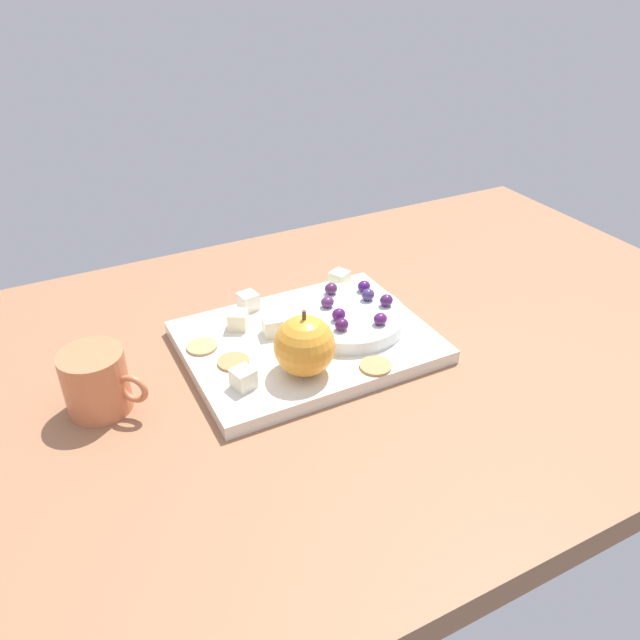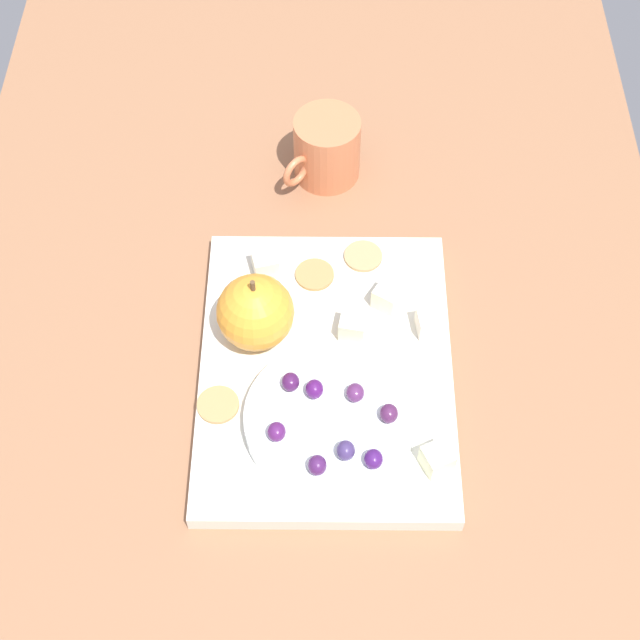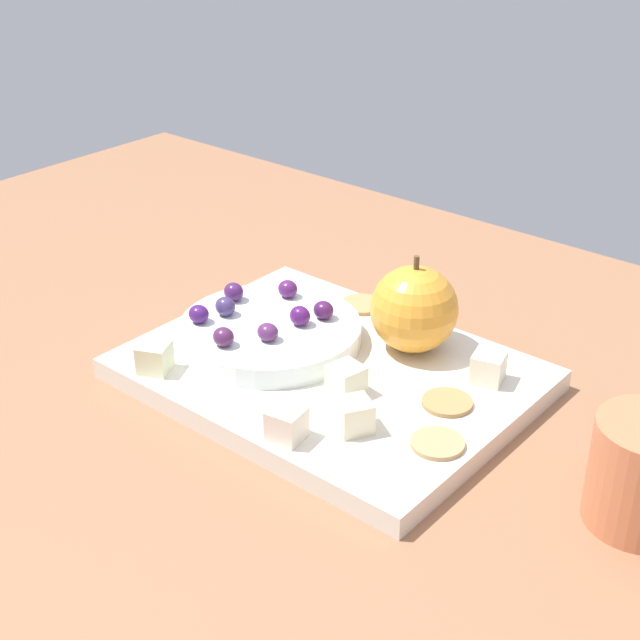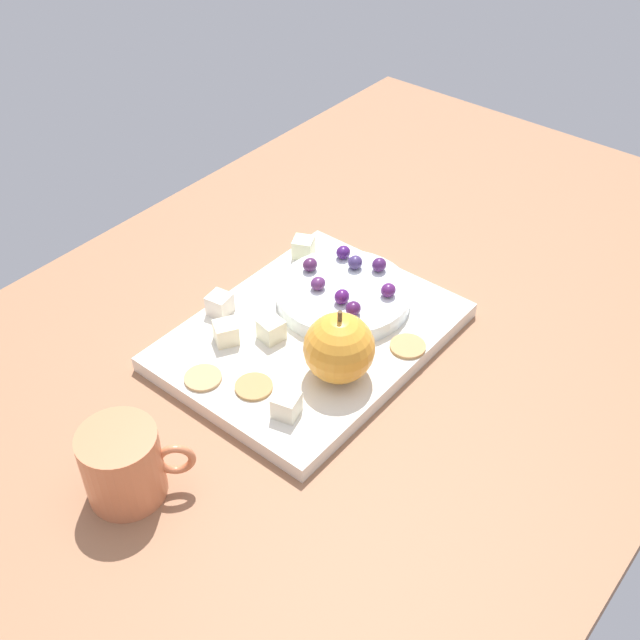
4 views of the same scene
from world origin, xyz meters
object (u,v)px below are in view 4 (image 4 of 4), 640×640
at_px(cup, 124,464).
at_px(grape_5, 343,252).
at_px(grape_0, 379,265).
at_px(grape_3, 388,290).
at_px(cheese_cube_1, 286,405).
at_px(cracker_0, 203,378).
at_px(cheese_cube_4, 303,247).
at_px(grape_4, 310,265).
at_px(cheese_cube_3, 220,304).
at_px(apple_whole, 339,348).
at_px(cheese_cube_0, 226,333).
at_px(grape_2, 342,297).
at_px(cheese_cube_2, 271,330).
at_px(cracker_1, 254,387).
at_px(cracker_2, 408,346).
at_px(platter, 311,336).
at_px(serving_dish, 344,295).
at_px(grape_6, 318,283).
at_px(grape_7, 353,308).

bearing_deg(cup, grape_5, 6.44).
height_order(grape_0, grape_3, same).
bearing_deg(cheese_cube_1, grape_3, 5.35).
xyz_separation_m(cheese_cube_1, cracker_0, (-0.02, 0.11, -0.01)).
distance_m(cheese_cube_4, grape_0, 0.12).
distance_m(cheese_cube_1, grape_4, 0.23).
xyz_separation_m(cheese_cube_4, grape_5, (0.01, -0.06, 0.02)).
xyz_separation_m(cheese_cube_3, cracker_0, (-0.10, -0.07, -0.01)).
relative_size(apple_whole, cheese_cube_0, 3.04).
bearing_deg(cheese_cube_1, grape_2, 18.45).
bearing_deg(cheese_cube_2, cheese_cube_4, 27.42).
xyz_separation_m(cheese_cube_0, grape_5, (0.20, -0.02, 0.02)).
bearing_deg(grape_2, cheese_cube_0, 148.21).
bearing_deg(cheese_cube_1, cheese_cube_3, 66.53).
xyz_separation_m(apple_whole, cheese_cube_0, (-0.04, 0.14, -0.03)).
relative_size(cracker_1, cup, 0.45).
height_order(cheese_cube_2, cracker_2, cheese_cube_2).
xyz_separation_m(platter, cracker_2, (0.05, -0.11, 0.01)).
relative_size(cheese_cube_1, cracker_1, 0.62).
height_order(cheese_cube_0, grape_2, grape_2).
bearing_deg(grape_3, grape_4, 100.80).
xyz_separation_m(cracker_0, grape_4, (0.21, 0.02, 0.03)).
xyz_separation_m(serving_dish, cheese_cube_3, (-0.11, 0.10, 0.00)).
height_order(cheese_cube_1, grape_3, grape_3).
relative_size(cheese_cube_4, grape_6, 1.33).
bearing_deg(grape_0, cracker_2, -128.12).
xyz_separation_m(cracker_1, grape_5, (0.23, 0.06, 0.03)).
distance_m(serving_dish, cup, 0.35).
xyz_separation_m(cracker_0, cracker_1, (0.03, -0.05, 0.00)).
distance_m(cracker_0, grape_6, 0.19).
bearing_deg(apple_whole, platter, 62.04).
xyz_separation_m(serving_dish, grape_7, (-0.03, -0.04, 0.02)).
relative_size(serving_dish, cheese_cube_4, 6.40).
xyz_separation_m(cheese_cube_4, cracker_1, (-0.23, -0.12, -0.01)).
bearing_deg(grape_3, grape_7, 167.74).
bearing_deg(grape_6, serving_dish, -50.56).
relative_size(grape_5, grape_7, 1.00).
bearing_deg(serving_dish, cracker_0, 170.07).
distance_m(cheese_cube_1, cup, 0.18).
bearing_deg(grape_4, cheese_cube_4, 48.46).
bearing_deg(cup, serving_dish, 0.80).
xyz_separation_m(cheese_cube_0, cracker_0, (-0.06, -0.02, -0.01)).
bearing_deg(apple_whole, cracker_0, 132.37).
relative_size(cracker_2, cup, 0.45).
bearing_deg(cracker_1, grape_3, -9.27).
height_order(apple_whole, cheese_cube_4, apple_whole).
relative_size(grape_2, grape_5, 1.00).
height_order(cheese_cube_4, cracker_1, cheese_cube_4).
relative_size(cheese_cube_1, grape_6, 1.33).
height_order(cracker_0, grape_6, grape_6).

